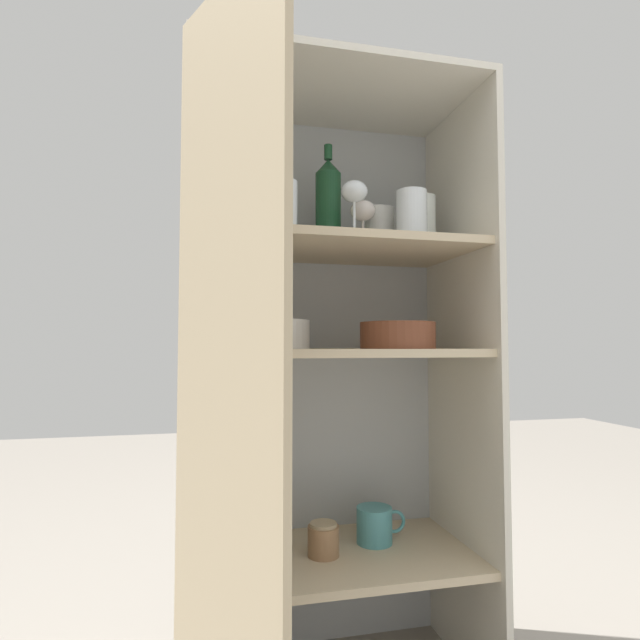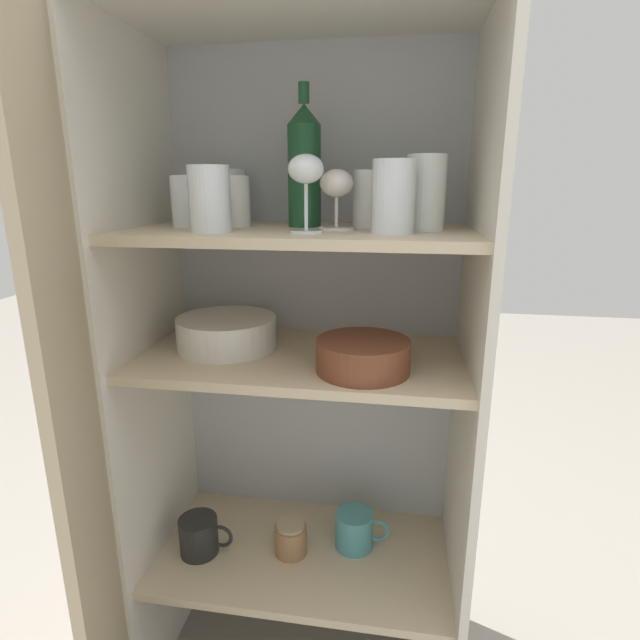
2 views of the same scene
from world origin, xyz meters
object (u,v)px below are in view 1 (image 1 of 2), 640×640
at_px(storage_jar, 323,540).
at_px(coffee_mug_primary, 375,525).
at_px(plate_stack_white, 266,334).
at_px(wine_bottle, 327,203).
at_px(mixing_bowl_large, 397,334).

bearing_deg(storage_jar, coffee_mug_primary, 17.41).
bearing_deg(plate_stack_white, wine_bottle, 13.57).
xyz_separation_m(wine_bottle, plate_stack_white, (-0.17, -0.04, -0.36)).
height_order(wine_bottle, storage_jar, wine_bottle).
relative_size(coffee_mug_primary, storage_jar, 1.68).
bearing_deg(coffee_mug_primary, wine_bottle, 172.66).
xyz_separation_m(wine_bottle, storage_jar, (-0.03, -0.06, -0.88)).
relative_size(plate_stack_white, storage_jar, 2.77).
bearing_deg(plate_stack_white, storage_jar, -9.09).
bearing_deg(wine_bottle, coffee_mug_primary, -7.34).
height_order(plate_stack_white, storage_jar, plate_stack_white).
bearing_deg(wine_bottle, mixing_bowl_large, -44.04).
height_order(wine_bottle, mixing_bowl_large, wine_bottle).
xyz_separation_m(wine_bottle, mixing_bowl_large, (0.15, -0.14, -0.36)).
bearing_deg(coffee_mug_primary, plate_stack_white, -175.24).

